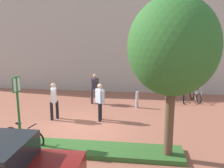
# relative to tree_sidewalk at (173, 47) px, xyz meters

# --- Properties ---
(ground_plane) EXTENTS (60.00, 60.00, 0.00)m
(ground_plane) POSITION_rel_tree_sidewalk_xyz_m (-3.35, 2.19, -3.51)
(ground_plane) COLOR #9E5B47
(building_facade) EXTENTS (28.00, 1.20, 10.00)m
(building_facade) POSITION_rel_tree_sidewalk_xyz_m (-3.35, 9.47, 1.49)
(building_facade) COLOR #B2ADA3
(building_facade) RESTS_ON ground
(planter_strip) EXTENTS (7.00, 1.10, 0.16)m
(planter_strip) POSITION_rel_tree_sidewalk_xyz_m (-2.97, 0.11, -3.43)
(planter_strip) COLOR #336028
(planter_strip) RESTS_ON ground
(tree_sidewalk) EXTENTS (2.65, 2.65, 4.99)m
(tree_sidewalk) POSITION_rel_tree_sidewalk_xyz_m (0.00, 0.00, 0.00)
(tree_sidewalk) COLOR brown
(tree_sidewalk) RESTS_ON ground
(parking_sign_post) EXTENTS (0.11, 0.36, 2.52)m
(parking_sign_post) POSITION_rel_tree_sidewalk_xyz_m (-4.99, 0.11, -1.87)
(parking_sign_post) COLOR #2D7238
(parking_sign_post) RESTS_ON ground
(bike_at_sign) EXTENTS (1.66, 0.48, 0.86)m
(bike_at_sign) POSITION_rel_tree_sidewalk_xyz_m (-4.92, 0.19, -3.16)
(bike_at_sign) COLOR black
(bike_at_sign) RESTS_ON ground
(bike_rack_cluster) EXTENTS (2.11, 1.64, 0.83)m
(bike_rack_cluster) POSITION_rel_tree_sidewalk_xyz_m (1.56, 6.98, -3.16)
(bike_rack_cluster) COLOR #99999E
(bike_rack_cluster) RESTS_ON ground
(bollard_steel) EXTENTS (0.16, 0.16, 0.90)m
(bollard_steel) POSITION_rel_tree_sidewalk_xyz_m (-1.14, 5.33, -3.06)
(bollard_steel) COLOR #ADADB2
(bollard_steel) RESTS_ON ground
(person_suited_dark) EXTENTS (0.53, 0.56, 1.72)m
(person_suited_dark) POSITION_rel_tree_sidewalk_xyz_m (-3.52, 5.79, -2.53)
(person_suited_dark) COLOR #383342
(person_suited_dark) RESTS_ON ground
(person_casual_tan) EXTENTS (0.46, 0.46, 1.72)m
(person_casual_tan) POSITION_rel_tree_sidewalk_xyz_m (-2.75, 3.13, -2.53)
(person_casual_tan) COLOR black
(person_casual_tan) RESTS_ON ground
(person_shirt_blue) EXTENTS (0.36, 0.58, 1.72)m
(person_shirt_blue) POSITION_rel_tree_sidewalk_xyz_m (-4.88, 3.00, -2.53)
(person_shirt_blue) COLOR black
(person_shirt_blue) RESTS_ON ground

